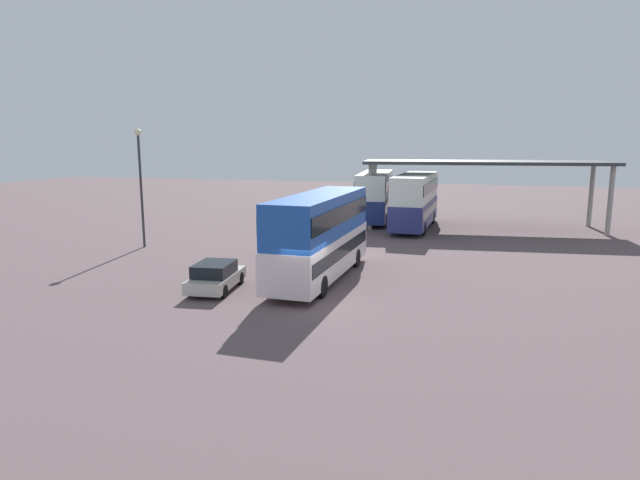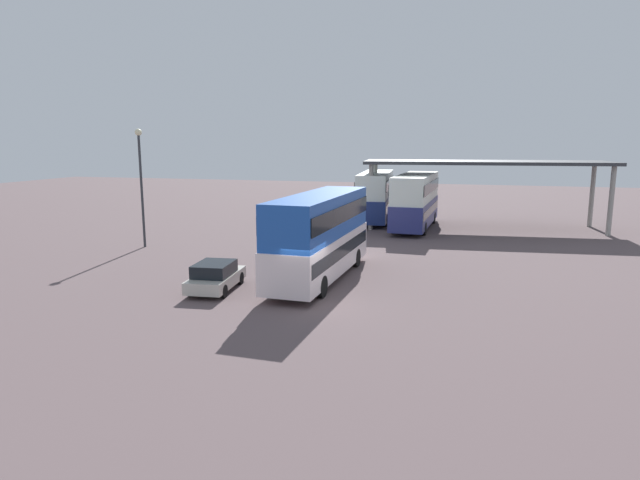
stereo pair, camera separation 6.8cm
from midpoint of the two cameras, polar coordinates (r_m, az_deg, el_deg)
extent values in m
plane|color=#5B4A4C|center=(23.51, -0.53, -6.65)|extent=(140.00, 140.00, 0.00)
cube|color=silver|center=(27.27, -0.07, -1.45)|extent=(2.84, 10.36, 1.90)
cube|color=#1C4DA9|center=(26.94, -0.07, 2.67)|extent=(2.76, 10.16, 2.06)
cube|color=black|center=(27.23, -0.07, -0.98)|extent=(2.86, 9.95, 0.65)
cube|color=black|center=(26.92, -0.07, 2.89)|extent=(2.86, 9.95, 0.82)
cube|color=black|center=(32.02, 2.70, 0.82)|extent=(2.07, 0.18, 1.14)
cube|color=orange|center=(31.88, 2.71, 2.44)|extent=(1.70, 0.15, 0.36)
cylinder|color=black|center=(30.73, -0.21, -1.63)|extent=(0.32, 1.01, 1.00)
cylinder|color=black|center=(30.15, 3.76, -1.88)|extent=(0.32, 1.01, 1.00)
cylinder|color=black|center=(24.91, -4.72, -4.51)|extent=(0.32, 1.01, 1.00)
cylinder|color=black|center=(24.18, 0.11, -4.93)|extent=(0.32, 1.01, 1.00)
cube|color=beige|center=(25.85, -10.97, -4.13)|extent=(2.10, 4.00, 0.55)
cube|color=black|center=(25.54, -11.16, -3.01)|extent=(1.79, 2.26, 0.58)
cylinder|color=black|center=(27.25, -11.62, -3.83)|extent=(0.26, 0.62, 0.60)
cylinder|color=black|center=(26.73, -8.49, -4.01)|extent=(0.26, 0.62, 0.60)
cylinder|color=black|center=(25.12, -13.58, -5.12)|extent=(0.26, 0.62, 0.60)
cylinder|color=black|center=(24.55, -10.21, -5.35)|extent=(0.26, 0.62, 0.60)
cube|color=navy|center=(47.91, 5.75, 3.58)|extent=(3.32, 10.57, 1.86)
cube|color=white|center=(47.72, 5.80, 5.89)|extent=(3.23, 10.35, 2.02)
cube|color=black|center=(47.88, 5.76, 3.84)|extent=(3.33, 10.16, 0.63)
cube|color=black|center=(47.71, 5.80, 6.01)|extent=(3.33, 10.16, 0.81)
cube|color=black|center=(52.98, 6.25, 4.52)|extent=(2.12, 0.27, 1.12)
cube|color=orange|center=(52.89, 6.27, 5.48)|extent=(1.75, 0.22, 0.36)
cylinder|color=black|center=(51.29, 4.80, 3.16)|extent=(0.36, 1.02, 1.00)
cylinder|color=black|center=(51.11, 7.32, 3.08)|extent=(0.36, 1.02, 1.00)
cylinder|color=black|center=(44.94, 3.94, 2.16)|extent=(0.36, 1.02, 1.00)
cylinder|color=black|center=(44.73, 6.81, 2.07)|extent=(0.36, 1.02, 1.00)
cube|color=navy|center=(44.00, 9.89, 2.91)|extent=(2.95, 10.23, 1.91)
cube|color=white|center=(43.80, 9.97, 5.49)|extent=(2.87, 10.03, 2.07)
cube|color=black|center=(43.97, 9.90, 3.20)|extent=(2.97, 9.83, 0.65)
cube|color=black|center=(43.79, 9.97, 5.62)|extent=(2.97, 9.83, 0.83)
cube|color=black|center=(48.91, 10.72, 3.95)|extent=(2.15, 0.19, 1.14)
cube|color=orange|center=(48.82, 10.76, 5.02)|extent=(1.77, 0.16, 0.36)
cylinder|color=black|center=(47.35, 9.02, 2.47)|extent=(0.32, 1.01, 1.00)
cylinder|color=black|center=(47.06, 11.77, 2.33)|extent=(0.32, 1.01, 1.00)
cylinder|color=black|center=(41.22, 7.67, 1.35)|extent=(0.32, 1.01, 1.00)
cylinder|color=black|center=(40.89, 10.82, 1.18)|extent=(0.32, 1.01, 1.00)
cube|color=#33353A|center=(45.14, 16.89, 7.84)|extent=(19.26, 7.43, 0.25)
cylinder|color=#9E9B93|center=(49.30, 26.64, 4.23)|extent=(0.36, 0.36, 5.13)
cylinder|color=#9E9B93|center=(45.06, 28.24, 3.62)|extent=(0.36, 0.36, 5.13)
cylinder|color=#9E9B93|center=(47.34, 5.72, 5.06)|extent=(0.36, 0.36, 5.13)
cylinder|color=#9E9B93|center=(42.90, 5.27, 4.53)|extent=(0.36, 0.36, 5.13)
cylinder|color=#33353A|center=(37.17, -18.37, 4.85)|extent=(0.16, 0.16, 7.31)
sphere|color=beige|center=(37.04, -18.71, 10.72)|extent=(0.44, 0.44, 0.44)
camera|label=1|loc=(0.03, -90.07, -0.01)|focal=30.35mm
camera|label=2|loc=(0.03, 89.93, 0.01)|focal=30.35mm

